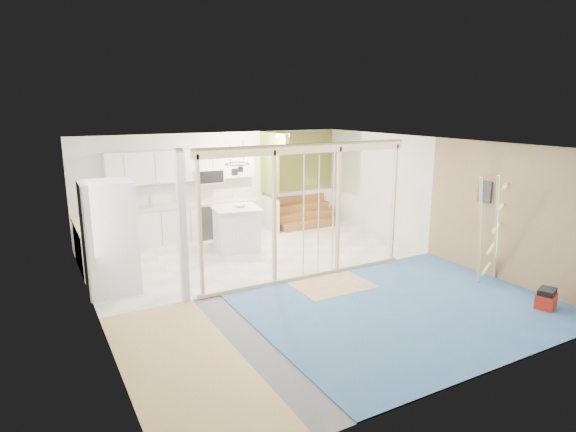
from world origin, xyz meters
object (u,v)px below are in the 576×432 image
fridge (110,237)px  toolbox (546,299)px  ladder (490,229)px  island (236,229)px

fridge → toolbox: 7.46m
toolbox → ladder: ladder is taller
fridge → island: 3.23m
island → fridge: bearing=-146.9°
ladder → fridge: bearing=131.0°
ladder → island: bearing=104.2°
fridge → ladder: size_ratio=0.98×
island → toolbox: size_ratio=2.72×
toolbox → ladder: size_ratio=0.21×
fridge → island: fridge is taller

